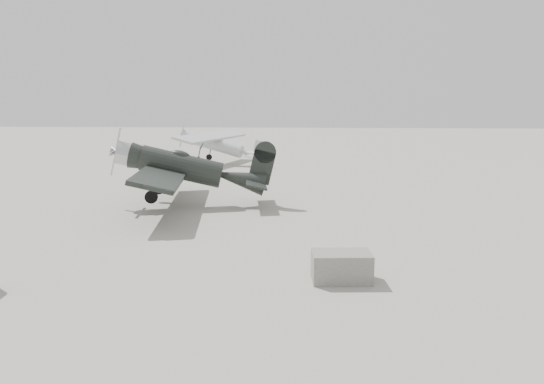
{
  "coord_description": "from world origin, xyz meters",
  "views": [
    {
      "loc": [
        0.86,
        -18.57,
        5.23
      ],
      "look_at": [
        -0.42,
        2.6,
        1.5
      ],
      "focal_mm": 35.0,
      "sensor_mm": 36.0,
      "label": 1
    }
  ],
  "objects": [
    {
      "name": "highwing_monoplane",
      "position": [
        -6.02,
        23.59,
        1.8
      ],
      "size": [
        7.29,
        10.16,
        2.88
      ],
      "rotation": [
        0.0,
        0.23,
        -0.27
      ],
      "color": "#B1B3B6",
      "rests_on": "ground"
    },
    {
      "name": "equipment_block",
      "position": [
        1.98,
        -3.7,
        0.43
      ],
      "size": [
        1.78,
        1.19,
        0.85
      ],
      "primitive_type": "cube",
      "rotation": [
        0.0,
        0.0,
        0.07
      ],
      "color": "slate",
      "rests_on": "ground"
    },
    {
      "name": "ground",
      "position": [
        0.0,
        0.0,
        0.0
      ],
      "size": [
        160.0,
        160.0,
        0.0
      ],
      "primitive_type": "plane",
      "color": "gray",
      "rests_on": "ground"
    },
    {
      "name": "lowwing_monoplane",
      "position": [
        -4.76,
        6.87,
        1.86
      ],
      "size": [
        7.84,
        10.96,
        3.52
      ],
      "rotation": [
        0.0,
        0.24,
        0.12
      ],
      "color": "black",
      "rests_on": "ground"
    }
  ]
}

